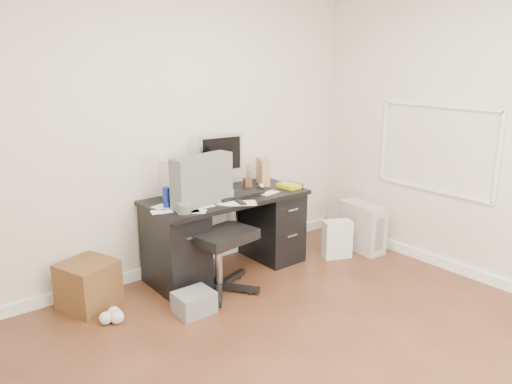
% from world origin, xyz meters
% --- Properties ---
extents(ground, '(4.00, 4.00, 0.00)m').
position_xyz_m(ground, '(0.00, 0.00, 0.00)').
color(ground, '#472616').
rests_on(ground, ground).
extents(room_shell, '(4.02, 4.02, 2.71)m').
position_xyz_m(room_shell, '(0.03, 0.03, 1.66)').
color(room_shell, beige).
rests_on(room_shell, ground).
extents(desk, '(1.50, 0.70, 0.75)m').
position_xyz_m(desk, '(0.30, 1.65, 0.40)').
color(desk, black).
rests_on(desk, ground).
extents(loose_papers, '(1.10, 0.60, 0.00)m').
position_xyz_m(loose_papers, '(0.10, 1.60, 0.75)').
color(loose_papers, silver).
rests_on(loose_papers, desk).
extents(lcd_monitor, '(0.46, 0.30, 0.55)m').
position_xyz_m(lcd_monitor, '(0.34, 1.78, 1.03)').
color(lcd_monitor, '#ABABAF').
rests_on(lcd_monitor, desk).
extents(keyboard, '(0.49, 0.18, 0.03)m').
position_xyz_m(keyboard, '(0.37, 1.54, 0.76)').
color(keyboard, black).
rests_on(keyboard, desk).
extents(computer_mouse, '(0.09, 0.09, 0.07)m').
position_xyz_m(computer_mouse, '(0.68, 1.61, 0.78)').
color(computer_mouse, '#ABABAF').
rests_on(computer_mouse, desk).
extents(travel_mug, '(0.10, 0.10, 0.17)m').
position_xyz_m(travel_mug, '(-0.30, 1.66, 0.84)').
color(travel_mug, '#16299C').
rests_on(travel_mug, desk).
extents(white_binder, '(0.20, 0.31, 0.33)m').
position_xyz_m(white_binder, '(-0.12, 1.86, 0.92)').
color(white_binder, silver).
rests_on(white_binder, desk).
extents(magazine_file, '(0.19, 0.25, 0.26)m').
position_xyz_m(magazine_file, '(0.82, 1.76, 0.88)').
color(magazine_file, olive).
rests_on(magazine_file, desk).
extents(pen_cup, '(0.11, 0.11, 0.21)m').
position_xyz_m(pen_cup, '(0.64, 1.77, 0.86)').
color(pen_cup, '#582D19').
rests_on(pen_cup, desk).
extents(yellow_book, '(0.18, 0.22, 0.04)m').
position_xyz_m(yellow_book, '(0.95, 1.50, 0.77)').
color(yellow_book, '#CFCC16').
rests_on(yellow_book, desk).
extents(paper_remote, '(0.30, 0.28, 0.02)m').
position_xyz_m(paper_remote, '(0.27, 1.35, 0.76)').
color(paper_remote, silver).
rests_on(paper_remote, desk).
extents(office_chair, '(0.76, 0.76, 1.18)m').
position_xyz_m(office_chair, '(0.00, 1.35, 0.59)').
color(office_chair, '#575A58').
rests_on(office_chair, ground).
extents(pc_tower, '(0.27, 0.52, 0.51)m').
position_xyz_m(pc_tower, '(1.73, 1.22, 0.25)').
color(pc_tower, beige).
rests_on(pc_tower, ground).
extents(shopping_bag, '(0.34, 0.30, 0.39)m').
position_xyz_m(shopping_bag, '(1.37, 1.24, 0.19)').
color(shopping_bag, silver).
rests_on(shopping_bag, ground).
extents(wicker_basket, '(0.50, 0.50, 0.39)m').
position_xyz_m(wicker_basket, '(-1.00, 1.76, 0.19)').
color(wicker_basket, '#4B3416').
rests_on(wicker_basket, ground).
extents(desk_printer, '(0.30, 0.25, 0.18)m').
position_xyz_m(desk_printer, '(-0.37, 1.15, 0.09)').
color(desk_printer, slate).
rests_on(desk_printer, ground).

